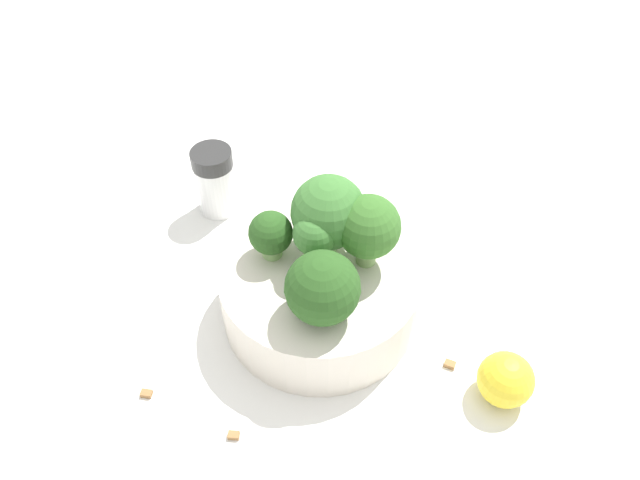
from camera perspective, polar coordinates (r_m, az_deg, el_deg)
ground_plane at (r=0.53m, az=-0.00°, el=-6.63°), size 3.00×3.00×0.00m
bowl at (r=0.51m, az=-0.00°, el=-4.80°), size 0.16×0.16×0.05m
broccoli_floret_0 at (r=0.47m, az=-0.91°, el=-0.08°), size 0.03×0.03×0.05m
broccoli_floret_1 at (r=0.44m, az=0.23°, el=-4.46°), size 0.05×0.05×0.06m
broccoli_floret_2 at (r=0.47m, az=4.44°, el=1.11°), size 0.05×0.05×0.06m
broccoli_floret_3 at (r=0.48m, az=-4.52°, el=0.53°), size 0.04×0.04×0.04m
broccoli_floret_4 at (r=0.48m, az=0.79°, el=2.50°), size 0.06×0.06×0.07m
pepper_shaker at (r=0.60m, az=-9.81°, el=5.25°), size 0.04×0.04×0.07m
lemon_wedge at (r=0.49m, az=16.61°, el=-12.13°), size 0.04×0.04×0.04m
almond_crumb_0 at (r=0.51m, az=11.82°, el=-10.94°), size 0.01×0.01×0.01m
almond_crumb_1 at (r=0.47m, az=-7.93°, el=-17.17°), size 0.01×0.01×0.01m
almond_crumb_2 at (r=0.60m, az=-0.16°, el=2.08°), size 0.01×0.01×0.01m
almond_crumb_3 at (r=0.50m, az=-15.64°, el=-13.26°), size 0.01×0.01×0.01m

